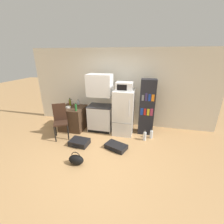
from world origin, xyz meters
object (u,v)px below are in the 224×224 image
refrigerator (124,112)px  bookshelf (147,107)px  kitchen_hutch (100,105)px  suitcase_large_flat (116,146)px  microwave (124,86)px  bottle_ketchup_red (70,103)px  bottle_green_tall (76,107)px  water_bottle_middle (145,136)px  bottle_clear_short (78,102)px  bottle_olive_oil (70,103)px  chair (60,118)px  bowl (68,107)px  bottle_milk_white (71,102)px  side_table (73,118)px  water_bottle_front (151,134)px  suitcase_small_flat (79,142)px  handbag (76,160)px

refrigerator → bookshelf: (0.70, 0.16, 0.17)m
kitchen_hutch → suitcase_large_flat: kitchen_hutch is taller
microwave → bottle_ketchup_red: microwave is taller
microwave → bottle_green_tall: microwave is taller
bookshelf → bottle_green_tall: bearing=-167.0°
kitchen_hutch → water_bottle_middle: (1.48, -0.39, -0.73)m
bookshelf → bottle_ketchup_red: size_ratio=8.05×
bottle_clear_short → bottle_olive_oil: bearing=-129.5°
bottle_olive_oil → suitcase_large_flat: 2.21m
kitchen_hutch → bottle_green_tall: bearing=-149.8°
bottle_olive_oil → chair: 0.76m
bowl → bottle_milk_white: bearing=100.1°
side_table → bowl: size_ratio=4.83×
bottle_clear_short → water_bottle_middle: size_ratio=0.52×
side_table → water_bottle_front: size_ratio=2.54×
microwave → suitcase_small_flat: (-1.10, -1.00, -1.46)m
kitchen_hutch → bowl: bearing=-170.1°
bookshelf → refrigerator: bearing=-167.5°
microwave → bottle_clear_short: bearing=170.8°
bowl → refrigerator: bearing=4.2°
bottle_olive_oil → water_bottle_middle: size_ratio=0.88×
bowl → bottle_clear_short: bearing=66.7°
side_table → bottle_milk_white: bottle_milk_white is taller
refrigerator → water_bottle_middle: refrigerator is taller
suitcase_large_flat → side_table: bearing=174.3°
side_table → bottle_clear_short: 0.57m
bottle_ketchup_red → chair: chair is taller
bookshelf → suitcase_large_flat: bookshelf is taller
chair → bottle_green_tall: bearing=11.1°
water_bottle_middle → chair: bearing=-172.5°
bottle_clear_short → bottle_green_tall: bottle_green_tall is taller
bottle_ketchup_red → bottle_olive_oil: (0.05, -0.08, 0.03)m
bottle_clear_short → chair: 0.97m
side_table → bottle_clear_short: size_ratio=4.57×
bookshelf → bottle_milk_white: size_ratio=9.03×
bookshelf → water_bottle_front: (0.20, -0.32, -0.74)m
bottle_green_tall → chair: 0.56m
bottle_clear_short → handbag: bearing=-67.9°
microwave → bottle_milk_white: microwave is taller
refrigerator → microwave: 0.83m
bottle_green_tall → chair: size_ratio=0.25×
bottle_clear_short → water_bottle_middle: bottle_clear_short is taller
suitcase_small_flat → water_bottle_middle: water_bottle_middle is taller
bookshelf → water_bottle_front: bearing=-58.5°
bottle_olive_oil → bottle_milk_white: bottle_olive_oil is taller
refrigerator → suitcase_small_flat: (-1.10, -1.00, -0.63)m
bottle_olive_oil → handbag: bearing=-60.8°
water_bottle_middle → side_table: bearing=173.6°
bottle_olive_oil → water_bottle_middle: bearing=-8.4°
bottle_clear_short → handbag: bottle_clear_short is taller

